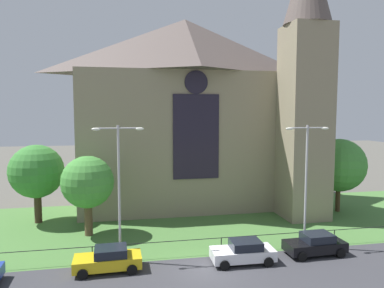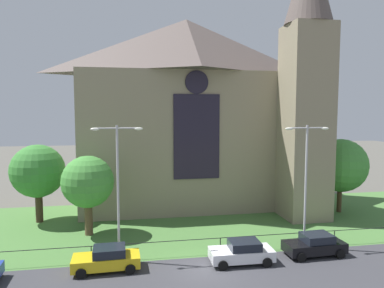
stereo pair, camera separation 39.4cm
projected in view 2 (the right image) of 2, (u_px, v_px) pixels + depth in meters
name	position (u px, v px, depth m)	size (l,w,h in m)	color
ground	(180.00, 222.00, 32.51)	(160.00, 160.00, 0.00)	#56544C
road_asphalt	(210.00, 285.00, 20.74)	(120.00, 8.00, 0.01)	#38383D
grass_verge	(184.00, 229.00, 30.55)	(120.00, 20.00, 0.01)	#477538
church_building	(194.00, 110.00, 38.85)	(23.20, 16.20, 26.00)	gray
iron_railing	(220.00, 240.00, 25.38)	(35.68, 0.07, 1.13)	black
tree_left_far	(38.00, 171.00, 32.25)	(4.81, 4.81, 7.12)	#423021
tree_left_near	(88.00, 182.00, 28.89)	(4.22, 4.22, 6.52)	brown
tree_right_far	(341.00, 165.00, 35.55)	(5.28, 5.28, 7.38)	#4C3823
streetlamp_near	(118.00, 177.00, 23.62)	(3.37, 0.26, 9.18)	#B2B2B7
streetlamp_far	(306.00, 172.00, 25.97)	(3.37, 0.26, 9.10)	#B2B2B7
parked_car_yellow	(107.00, 259.00, 22.64)	(4.25, 2.12, 1.51)	gold
parked_car_white	(242.00, 252.00, 23.72)	(4.24, 2.10, 1.51)	silver
parked_car_black	(315.00, 245.00, 25.05)	(4.25, 2.13, 1.51)	black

